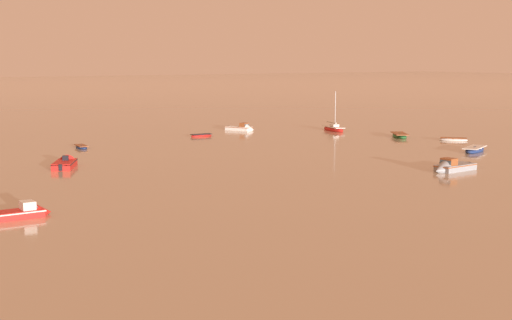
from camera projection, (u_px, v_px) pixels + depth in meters
rowboat_moored_2 at (475, 150)px, 78.57m from camera, size 4.95×3.46×0.74m
rowboat_moored_4 at (201, 136)px, 93.78m from camera, size 3.03×1.13×0.47m
rowboat_moored_5 at (81, 147)px, 81.55m from camera, size 1.29×3.10×0.48m
sailboat_moored_0 at (334, 129)px, 101.33m from camera, size 2.72×5.43×5.83m
rowboat_moored_6 at (400, 136)px, 92.94m from camera, size 3.96×4.85×0.75m
motorboat_moored_1 at (25, 214)px, 46.02m from camera, size 4.16×1.51×1.55m
motorboat_moored_2 at (450, 168)px, 64.80m from camera, size 4.93×2.00×1.82m
motorboat_moored_3 at (243, 129)px, 101.51m from camera, size 3.28×4.57×1.66m
motorboat_moored_4 at (66, 164)px, 67.65m from camera, size 3.80×5.13×1.68m
rowboat_moored_7 at (453, 140)px, 88.94m from camera, size 3.06×3.40×0.54m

